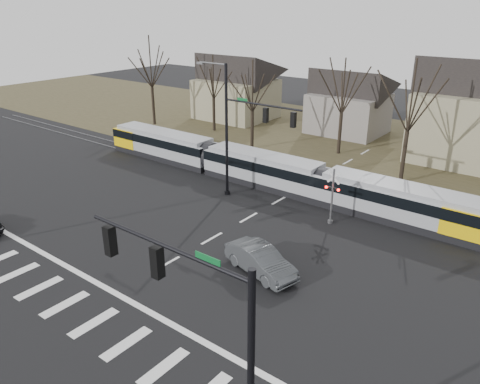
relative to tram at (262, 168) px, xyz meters
The scene contains 15 objects.
ground 16.36m from the tram, 79.10° to the right, with size 140.00×140.00×0.00m, color black.
grass_verge 16.36m from the tram, 79.10° to the left, with size 140.00×28.00×0.01m, color #38331E.
crosswalk 20.29m from the tram, 81.24° to the right, with size 27.00×2.60×0.01m.
stop_line 18.12m from the tram, 80.18° to the right, with size 28.00×0.35×0.01m, color silver.
lane_dashes 3.41m from the tram, ahead, with size 0.18×30.00×0.01m.
rail_pair 3.40m from the tram, ahead, with size 90.00×1.52×0.06m.
tram is the anchor object (origin of this frame).
sedan 13.95m from the tram, 55.09° to the right, with size 5.02×2.82×1.57m, color #3F4245.
signal_pole_near_right 25.92m from the tram, 59.04° to the right, with size 6.72×0.44×8.00m.
signal_pole_far 5.54m from the tram, 79.10° to the right, with size 9.28×0.44×10.20m.
rail_crossing_signal 8.70m from the tram, 21.64° to the right, with size 1.08×0.36×4.00m.
tree_row 11.76m from the tram, 63.06° to the left, with size 59.20×7.20×10.00m.
house_a 24.88m from the tram, 133.23° to the left, with size 9.72×8.64×8.60m.
house_b 20.25m from the tram, 95.48° to the left, with size 8.64×7.56×7.65m.
house_c 21.19m from the tram, 54.60° to the left, with size 10.80×8.64×10.10m.
Camera 1 is at (18.00, -14.25, 14.24)m, focal length 35.00 mm.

